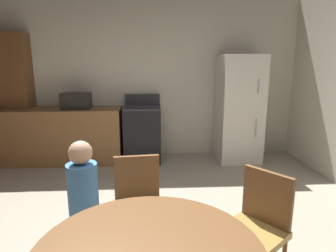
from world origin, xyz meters
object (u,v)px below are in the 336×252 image
(microwave, at_px, (76,101))
(chair_north, at_px, (138,203))
(refrigerator, at_px, (239,109))
(oven_range, at_px, (143,133))
(person_child, at_px, (84,208))
(chair_northeast, at_px, (257,224))

(microwave, height_order, chair_north, microwave)
(refrigerator, bearing_deg, oven_range, 178.10)
(refrigerator, xyz_separation_m, chair_north, (-1.58, -2.46, -0.38))
(refrigerator, bearing_deg, microwave, 178.93)
(chair_north, bearing_deg, person_child, -68.69)
(oven_range, xyz_separation_m, chair_northeast, (0.90, -2.88, 0.03))
(oven_range, height_order, microwave, microwave)
(oven_range, bearing_deg, refrigerator, -1.90)
(oven_range, distance_m, person_child, 2.74)
(refrigerator, distance_m, person_child, 3.32)
(refrigerator, distance_m, chair_north, 2.95)
(chair_north, bearing_deg, oven_range, 174.93)
(chair_northeast, xyz_separation_m, person_child, (-1.25, 0.17, 0.08))
(chair_north, bearing_deg, chair_northeast, 61.18)
(refrigerator, relative_size, chair_northeast, 2.02)
(refrigerator, distance_m, chair_northeast, 2.94)
(microwave, bearing_deg, person_child, -75.34)
(person_child, bearing_deg, oven_range, 140.18)
(chair_north, xyz_separation_m, person_child, (-0.39, -0.20, 0.08))
(oven_range, height_order, chair_northeast, oven_range)
(refrigerator, xyz_separation_m, microwave, (-2.67, 0.05, 0.15))
(chair_northeast, distance_m, person_child, 1.27)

